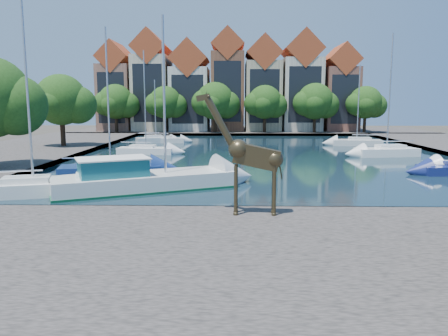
% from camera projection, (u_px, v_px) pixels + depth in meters
% --- Properties ---
extents(ground, '(160.00, 160.00, 0.00)m').
position_uv_depth(ground, '(298.00, 216.00, 20.63)').
color(ground, '#38332B').
rests_on(ground, ground).
extents(water_basin, '(38.00, 50.00, 0.08)m').
position_uv_depth(water_basin, '(263.00, 155.00, 44.34)').
color(water_basin, black).
rests_on(water_basin, ground).
extents(near_quay, '(50.00, 14.00, 0.50)m').
position_uv_depth(near_quay, '(330.00, 267.00, 13.67)').
color(near_quay, '#554D49').
rests_on(near_quay, ground).
extents(far_quay, '(60.00, 16.00, 0.50)m').
position_uv_depth(far_quay, '(251.00, 131.00, 75.94)').
color(far_quay, '#554D49').
rests_on(far_quay, ground).
extents(left_quay, '(14.00, 52.00, 0.50)m').
position_uv_depth(left_quay, '(20.00, 152.00, 44.83)').
color(left_quay, '#554D49').
rests_on(left_quay, ground).
extents(townhouse_west_end, '(5.44, 9.18, 14.93)m').
position_uv_depth(townhouse_west_end, '(118.00, 90.00, 75.33)').
color(townhouse_west_end, '#8C5E4C').
rests_on(townhouse_west_end, far_quay).
extents(townhouse_west_mid, '(5.94, 9.18, 16.79)m').
position_uv_depth(townhouse_west_mid, '(152.00, 85.00, 75.08)').
color(townhouse_west_mid, beige).
rests_on(townhouse_west_mid, far_quay).
extents(townhouse_west_inner, '(6.43, 9.18, 15.15)m').
position_uv_depth(townhouse_west_inner, '(190.00, 90.00, 75.08)').
color(townhouse_west_inner, silver).
rests_on(townhouse_west_inner, far_quay).
extents(townhouse_center, '(5.44, 9.18, 16.93)m').
position_uv_depth(townhouse_center, '(228.00, 84.00, 74.79)').
color(townhouse_center, brown).
rests_on(townhouse_center, far_quay).
extents(townhouse_east_inner, '(5.94, 9.18, 15.79)m').
position_uv_depth(townhouse_east_inner, '(263.00, 88.00, 74.76)').
color(townhouse_east_inner, tan).
rests_on(townhouse_east_inner, far_quay).
extents(townhouse_east_mid, '(6.43, 9.18, 16.65)m').
position_uv_depth(townhouse_east_mid, '(301.00, 86.00, 74.57)').
color(townhouse_east_mid, beige).
rests_on(townhouse_east_mid, far_quay).
extents(townhouse_east_end, '(5.44, 9.18, 14.43)m').
position_uv_depth(townhouse_east_end, '(339.00, 91.00, 74.59)').
color(townhouse_east_end, brown).
rests_on(townhouse_east_end, far_quay).
extents(far_tree_far_west, '(7.28, 5.60, 7.68)m').
position_uv_depth(far_tree_far_west, '(116.00, 103.00, 70.21)').
color(far_tree_far_west, '#332114').
rests_on(far_tree_far_west, far_quay).
extents(far_tree_west, '(6.76, 5.20, 7.36)m').
position_uv_depth(far_tree_west, '(166.00, 104.00, 70.06)').
color(far_tree_west, '#332114').
rests_on(far_tree_west, far_quay).
extents(far_tree_mid_west, '(7.80, 6.00, 8.00)m').
position_uv_depth(far_tree_mid_west, '(216.00, 102.00, 69.86)').
color(far_tree_mid_west, '#332114').
rests_on(far_tree_mid_west, far_quay).
extents(far_tree_mid_east, '(7.02, 5.40, 7.52)m').
position_uv_depth(far_tree_mid_east, '(265.00, 103.00, 69.72)').
color(far_tree_mid_east, '#332114').
rests_on(far_tree_mid_east, far_quay).
extents(far_tree_east, '(7.54, 5.80, 7.84)m').
position_uv_depth(far_tree_east, '(316.00, 103.00, 69.54)').
color(far_tree_east, '#332114').
rests_on(far_tree_east, far_quay).
extents(far_tree_far_east, '(6.76, 5.20, 7.36)m').
position_uv_depth(far_tree_far_east, '(366.00, 104.00, 69.40)').
color(far_tree_far_east, '#332114').
rests_on(far_tree_far_east, far_quay).
extents(side_tree_left_far, '(7.28, 5.60, 7.88)m').
position_uv_depth(side_tree_left_far, '(62.00, 102.00, 47.94)').
color(side_tree_left_far, '#332114').
rests_on(side_tree_left_far, left_quay).
extents(giraffe_statue, '(3.64, 0.67, 5.21)m').
position_uv_depth(giraffe_statue, '(250.00, 156.00, 18.74)').
color(giraffe_statue, '#392F1C').
rests_on(giraffe_statue, near_quay).
extents(motorsailer, '(11.11, 7.42, 10.32)m').
position_uv_depth(motorsailer, '(139.00, 177.00, 26.21)').
color(motorsailer, silver).
rests_on(motorsailer, water_basin).
extents(sailboat_left_a, '(6.08, 3.52, 10.65)m').
position_uv_depth(sailboat_left_a, '(34.00, 185.00, 24.77)').
color(sailboat_left_a, white).
rests_on(sailboat_left_a, water_basin).
extents(sailboat_left_b, '(7.51, 3.98, 10.45)m').
position_uv_depth(sailboat_left_b, '(111.00, 168.00, 31.81)').
color(sailboat_left_b, navy).
rests_on(sailboat_left_b, water_basin).
extents(sailboat_left_c, '(5.87, 2.51, 10.34)m').
position_uv_depth(sailboat_left_c, '(146.00, 149.00, 44.76)').
color(sailboat_left_c, white).
rests_on(sailboat_left_c, water_basin).
extents(sailboat_left_d, '(5.24, 3.56, 8.03)m').
position_uv_depth(sailboat_left_d, '(156.00, 139.00, 56.59)').
color(sailboat_left_d, silver).
rests_on(sailboat_left_d, water_basin).
extents(sailboat_left_e, '(5.24, 2.17, 8.63)m').
position_uv_depth(sailboat_left_e, '(165.00, 139.00, 56.86)').
color(sailboat_left_e, silver).
rests_on(sailboat_left_e, water_basin).
extents(sailboat_right_c, '(6.26, 3.04, 11.71)m').
position_uv_depth(sailboat_right_c, '(387.00, 150.00, 42.70)').
color(sailboat_right_c, white).
rests_on(sailboat_right_c, water_basin).
extents(sailboat_right_d, '(5.99, 2.50, 9.63)m').
position_uv_depth(sailboat_right_d, '(357.00, 141.00, 53.25)').
color(sailboat_right_d, silver).
rests_on(sailboat_right_d, water_basin).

